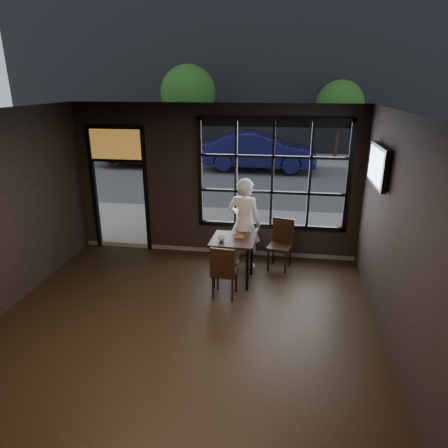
% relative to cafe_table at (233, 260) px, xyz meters
% --- Properties ---
extents(floor, '(6.00, 7.00, 0.02)m').
position_rel_cafe_table_xyz_m(floor, '(-0.57, -2.24, -0.44)').
color(floor, black).
rests_on(floor, ground).
extents(ceiling, '(6.00, 7.00, 0.02)m').
position_rel_cafe_table_xyz_m(ceiling, '(-0.57, -2.24, 2.78)').
color(ceiling, black).
rests_on(ceiling, ground).
extents(wall_right, '(0.04, 7.00, 3.20)m').
position_rel_cafe_table_xyz_m(wall_right, '(2.43, -2.24, 1.17)').
color(wall_right, black).
rests_on(wall_right, ground).
extents(window_frame, '(3.06, 0.12, 2.28)m').
position_rel_cafe_table_xyz_m(window_frame, '(0.63, 1.26, 1.37)').
color(window_frame, black).
rests_on(window_frame, ground).
extents(stained_transom, '(1.20, 0.06, 0.70)m').
position_rel_cafe_table_xyz_m(stained_transom, '(-2.67, 1.26, 1.92)').
color(stained_transom, orange).
rests_on(stained_transom, ground).
extents(street_asphalt, '(60.00, 41.00, 0.04)m').
position_rel_cafe_table_xyz_m(street_asphalt, '(-0.57, 21.76, -0.45)').
color(street_asphalt, '#545456').
rests_on(street_asphalt, ground).
extents(building_across, '(28.00, 12.00, 15.00)m').
position_rel_cafe_table_xyz_m(building_across, '(-0.57, 20.76, 7.07)').
color(building_across, '#5B5956').
rests_on(building_across, ground).
extents(cafe_table, '(0.83, 0.83, 0.86)m').
position_rel_cafe_table_xyz_m(cafe_table, '(0.00, 0.00, 0.00)').
color(cafe_table, black).
rests_on(cafe_table, floor).
extents(chair_near, '(0.45, 0.45, 0.97)m').
position_rel_cafe_table_xyz_m(chair_near, '(-0.07, -0.58, 0.06)').
color(chair_near, black).
rests_on(chair_near, floor).
extents(chair_window, '(0.54, 0.54, 1.02)m').
position_rel_cafe_table_xyz_m(chair_window, '(0.85, 0.65, 0.08)').
color(chair_window, black).
rests_on(chair_window, floor).
extents(man, '(0.76, 0.59, 1.85)m').
position_rel_cafe_table_xyz_m(man, '(0.13, 0.67, 0.50)').
color(man, white).
rests_on(man, floor).
extents(hotdog, '(0.20, 0.09, 0.06)m').
position_rel_cafe_table_xyz_m(hotdog, '(0.09, 0.07, 0.46)').
color(hotdog, tan).
rests_on(hotdog, cafe_table).
extents(cup, '(0.13, 0.13, 0.10)m').
position_rel_cafe_table_xyz_m(cup, '(-0.20, -0.13, 0.47)').
color(cup, silver).
rests_on(cup, cafe_table).
extents(tv, '(0.13, 1.12, 0.65)m').
position_rel_cafe_table_xyz_m(tv, '(2.36, -0.09, 1.87)').
color(tv, black).
rests_on(tv, wall_right).
extents(navy_car, '(4.73, 1.80, 1.54)m').
position_rel_cafe_table_xyz_m(navy_car, '(-0.18, 10.00, 0.44)').
color(navy_car, '#121243').
rests_on(navy_car, street_asphalt).
extents(maroon_car, '(4.55, 1.97, 1.53)m').
position_rel_cafe_table_xyz_m(maroon_car, '(-5.19, 10.26, 0.43)').
color(maroon_car, black).
rests_on(maroon_car, street_asphalt).
extents(tree_left, '(2.56, 2.56, 4.37)m').
position_rel_cafe_table_xyz_m(tree_left, '(-3.72, 12.27, 2.64)').
color(tree_left, '#332114').
rests_on(tree_left, street_asphalt).
extents(tree_right, '(2.17, 2.17, 3.70)m').
position_rel_cafe_table_xyz_m(tree_right, '(3.25, 12.89, 2.17)').
color(tree_right, '#332114').
rests_on(tree_right, street_asphalt).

